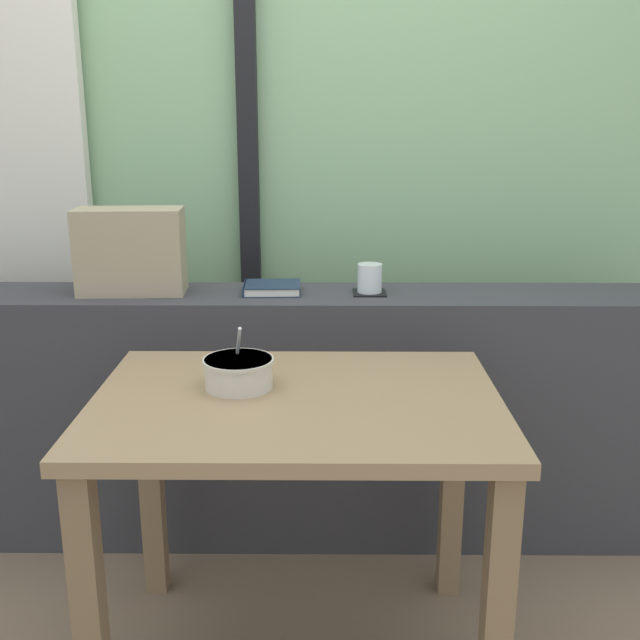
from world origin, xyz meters
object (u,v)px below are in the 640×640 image
object	(u,v)px
coaster_square	(369,293)
throw_pillow	(131,251)
breakfast_table	(297,446)
juice_glass	(370,280)
soup_bowl	(239,373)
closed_book	(271,288)

from	to	relation	value
coaster_square	throw_pillow	xyz separation A→B (m)	(-0.73, 0.00, 0.13)
breakfast_table	juice_glass	size ratio (longest dim) A/B	10.88
coaster_square	juice_glass	xyz separation A→B (m)	(0.00, 0.00, 0.04)
soup_bowl	closed_book	bearing A→B (deg)	85.93
closed_book	juice_glass	bearing A→B (deg)	-2.36
breakfast_table	throw_pillow	size ratio (longest dim) A/B	2.97
coaster_square	soup_bowl	world-z (taller)	soup_bowl
juice_glass	breakfast_table	bearing A→B (deg)	-107.99
throw_pillow	breakfast_table	bearing A→B (deg)	-49.73
soup_bowl	throw_pillow	bearing A→B (deg)	124.62
juice_glass	throw_pillow	size ratio (longest dim) A/B	0.27
juice_glass	soup_bowl	xyz separation A→B (m)	(-0.34, -0.56, -0.11)
throw_pillow	coaster_square	bearing A→B (deg)	-0.09
breakfast_table	juice_glass	world-z (taller)	juice_glass
closed_book	throw_pillow	world-z (taller)	throw_pillow
juice_glass	soup_bowl	world-z (taller)	juice_glass
soup_bowl	juice_glass	bearing A→B (deg)	58.37
throw_pillow	soup_bowl	bearing A→B (deg)	-55.38
breakfast_table	throw_pillow	xyz separation A→B (m)	(-0.53, 0.62, 0.35)
breakfast_table	throw_pillow	world-z (taller)	throw_pillow
coaster_square	throw_pillow	size ratio (longest dim) A/B	0.31
breakfast_table	soup_bowl	distance (m)	0.22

